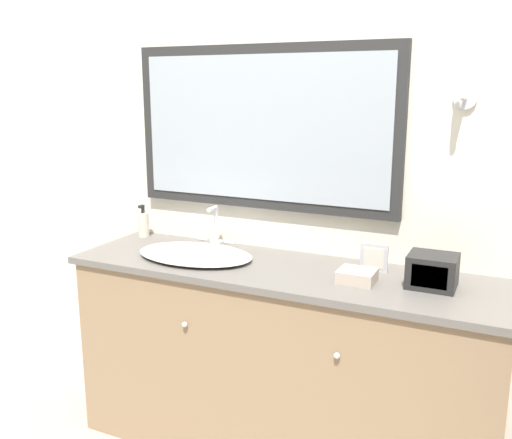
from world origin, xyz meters
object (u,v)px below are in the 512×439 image
Objects in this scene: appliance_box at (432,271)px; sink_basin at (196,253)px; soap_bottle at (143,224)px; picture_frame at (374,258)px.

sink_basin is at bearing -177.06° from appliance_box.
soap_bottle is 0.92× the size of appliance_box.
picture_frame is at bearing -2.65° from soap_bottle.
soap_bottle is (-0.43, 0.20, 0.05)m from sink_basin.
picture_frame is (1.21, -0.06, -0.01)m from soap_bottle.
appliance_box is 1.53× the size of picture_frame.
soap_bottle is 1.41× the size of picture_frame.
appliance_box is 0.27m from picture_frame.
soap_bottle is at bearing 174.14° from appliance_box.
appliance_box is (1.46, -0.15, -0.00)m from soap_bottle.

